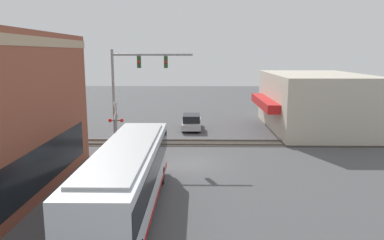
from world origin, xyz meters
The scene contains 8 objects.
ground_plane centered at (0.00, 0.00, 0.00)m, with size 120.00×120.00×0.00m, color #4C4C4F.
shop_building centered at (12.14, -11.72, 2.71)m, with size 14.00×9.73×5.42m.
city_bus centered at (-7.88, 2.80, 1.79)m, with size 12.47×2.59×3.24m.
traffic_signal_gantry centered at (4.31, 4.54, 5.44)m, with size 0.42×6.21×7.66m.
crossing_signal centered at (3.82, 5.86, 2.30)m, with size 1.41×1.18×3.81m.
rail_track_near centered at (6.00, 0.00, 0.03)m, with size 2.60×60.00×0.15m.
parked_car_silver centered at (11.65, 0.20, 0.69)m, with size 4.60×1.82×1.50m.
pedestrian_at_crossing centered at (3.75, 4.52, 0.87)m, with size 0.34×0.34×1.70m.
Camera 1 is at (-24.26, -0.42, 7.40)m, focal length 35.00 mm.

